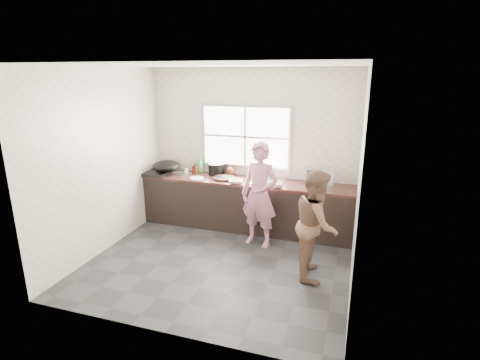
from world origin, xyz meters
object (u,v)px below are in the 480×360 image
(plate_food, at_px, (197,178))
(bottle_green, at_px, (200,165))
(bottle_brown_short, at_px, (230,170))
(pot_lid_left, at_px, (180,173))
(bowl_crabs, at_px, (276,185))
(dish_rack, at_px, (319,177))
(black_pot, at_px, (216,169))
(pot_lid_right, at_px, (186,174))
(bowl_held, at_px, (266,183))
(woman, at_px, (259,198))
(glass_jar, at_px, (186,171))
(burner, at_px, (157,173))
(person_side, at_px, (316,224))
(cutting_board, at_px, (224,178))
(bowl_mince, at_px, (236,181))
(bottle_brown_tall, at_px, (195,168))
(wok, at_px, (167,166))

(plate_food, xyz_separation_m, bottle_green, (-0.11, 0.40, 0.14))
(bottle_brown_short, xyz_separation_m, pot_lid_left, (-0.93, -0.14, -0.09))
(bowl_crabs, height_order, dish_rack, dish_rack)
(bowl_crabs, distance_m, black_pot, 1.24)
(bowl_crabs, relative_size, pot_lid_right, 0.65)
(bowl_held, bearing_deg, plate_food, -178.33)
(woman, bearing_deg, pot_lid_right, 172.09)
(black_pot, height_order, pot_lid_left, black_pot)
(glass_jar, distance_m, burner, 0.52)
(person_side, xyz_separation_m, cutting_board, (-1.70, 1.17, 0.16))
(bottle_green, xyz_separation_m, bottle_brown_short, (0.58, 0.00, -0.05))
(bowl_crabs, bearing_deg, pot_lid_right, 172.16)
(bottle_green, bearing_deg, bowl_mince, -27.95)
(bowl_crabs, bearing_deg, dish_rack, 18.26)
(bowl_held, xyz_separation_m, burner, (-1.99, -0.03, -0.00))
(bowl_held, height_order, pot_lid_right, bowl_held)
(woman, relative_size, bottle_brown_short, 8.09)
(woman, xyz_separation_m, pot_lid_left, (-1.67, 0.64, 0.10))
(cutting_board, relative_size, bowl_crabs, 2.14)
(bowl_held, bearing_deg, bottle_brown_tall, 168.43)
(dish_rack, xyz_separation_m, pot_lid_right, (-2.34, 0.02, -0.15))
(bowl_mince, bearing_deg, dish_rack, 9.09)
(woman, height_order, wok, woman)
(bowl_mince, xyz_separation_m, plate_food, (-0.72, 0.04, -0.02))
(bowl_mince, height_order, bottle_green, bottle_green)
(bowl_mince, distance_m, bottle_green, 0.95)
(plate_food, height_order, dish_rack, dish_rack)
(woman, xyz_separation_m, bowl_held, (0.00, 0.42, 0.13))
(glass_jar, bearing_deg, plate_food, -38.71)
(bowl_mince, height_order, burner, same)
(bowl_mince, height_order, bottle_brown_tall, bottle_brown_tall)
(bottle_brown_tall, bearing_deg, bowl_crabs, -12.96)
(bowl_crabs, distance_m, glass_jar, 1.74)
(person_side, relative_size, bowl_mince, 6.10)
(bottle_brown_short, bearing_deg, bowl_mince, -60.61)
(woman, distance_m, wok, 1.92)
(bottle_brown_short, height_order, pot_lid_right, bottle_brown_short)
(woman, xyz_separation_m, person_side, (0.94, -0.66, -0.04))
(black_pot, relative_size, bottle_brown_short, 1.48)
(bottle_green, bearing_deg, cutting_board, -25.53)
(bowl_crabs, distance_m, pot_lid_right, 1.71)
(wok, bearing_deg, pot_lid_left, 40.47)
(bowl_mince, bearing_deg, plate_food, 176.73)
(plate_food, bearing_deg, bowl_mince, -3.27)
(bowl_held, xyz_separation_m, dish_rack, (0.82, 0.13, 0.12))
(plate_food, height_order, bottle_brown_short, bottle_brown_short)
(bowl_mince, bearing_deg, bottle_green, 152.05)
(person_side, relative_size, bottle_brown_tall, 7.47)
(woman, xyz_separation_m, bottle_brown_tall, (-1.38, 0.70, 0.19))
(bowl_crabs, bearing_deg, black_pot, 161.33)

